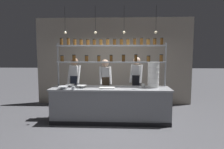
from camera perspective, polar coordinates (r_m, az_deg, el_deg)
ground_plane at (r=5.56m, az=-0.45°, el=-13.21°), size 40.00×40.00×0.00m
back_wall at (r=7.22m, az=0.44°, el=3.75°), size 5.57×0.12×3.09m
prep_counter at (r=5.42m, az=-0.45°, el=-8.62°), size 3.17×0.76×0.92m
spice_shelf_unit at (r=5.58m, az=-0.24°, el=5.89°), size 3.05×0.28×2.26m
chef_left at (r=6.05m, az=-10.58°, el=-2.12°), size 0.38×0.31×1.70m
chef_center at (r=5.93m, az=-1.94°, el=-2.50°), size 0.40×0.32×1.66m
chef_right at (r=6.02m, az=7.00°, el=-1.95°), size 0.42×0.35×1.72m
container_stack at (r=5.47m, az=11.73°, el=-0.07°), size 0.32×0.32×0.68m
cutting_board at (r=5.27m, az=-1.40°, el=-3.79°), size 0.40×0.26×0.02m
prep_bowl_near_left at (r=5.38m, az=-8.62°, el=-3.39°), size 0.27×0.27×0.07m
prep_bowl_center_front at (r=5.59m, az=-11.90°, el=-3.12°), size 0.26×0.26×0.07m
prep_bowl_center_back at (r=5.30m, az=-13.78°, el=-3.66°), size 0.26×0.26×0.07m
serving_cup_front at (r=5.44m, az=8.90°, el=-3.13°), size 0.08×0.08×0.10m
serving_cup_by_board at (r=5.16m, az=-10.99°, el=-3.76°), size 0.09×0.09×0.09m
pendant_light_row at (r=5.28m, az=-0.62°, el=12.31°), size 2.42×0.07×0.70m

